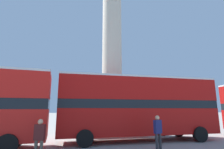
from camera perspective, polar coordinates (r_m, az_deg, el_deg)
ground_plane at (r=16.84m, az=0.00°, el=-18.60°), size 200.00×200.00×0.00m
monument_column at (r=17.38m, az=0.00°, el=4.67°), size 5.07×5.07×19.66m
bus_a at (r=12.77m, az=8.67°, el=-9.93°), size 10.95×2.84×4.37m
street_lamp at (r=15.57m, az=15.91°, el=-9.14°), size 0.38×0.38×5.01m
pedestrian_near_lamp at (r=10.05m, az=14.76°, el=-17.21°), size 0.51×0.36×1.81m
pedestrian_by_plinth at (r=8.57m, az=-22.64°, el=-18.32°), size 0.49×0.32×1.72m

